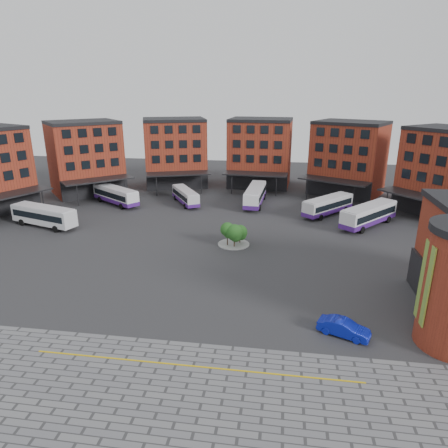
# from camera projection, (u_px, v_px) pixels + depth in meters

# --- Properties ---
(ground) EXTENTS (160.00, 160.00, 0.00)m
(ground) POSITION_uv_depth(u_px,v_px,m) (203.00, 283.00, 44.50)
(ground) COLOR #28282B
(ground) RESTS_ON ground
(yellow_line) EXTENTS (26.00, 0.15, 0.02)m
(yellow_line) POSITION_uv_depth(u_px,v_px,m) (193.00, 366.00, 31.10)
(yellow_line) COLOR gold
(yellow_line) RESTS_ON paving_zone
(main_building) EXTENTS (94.14, 42.48, 14.60)m
(main_building) POSITION_uv_depth(u_px,v_px,m) (216.00, 160.00, 78.68)
(main_building) COLOR maroon
(main_building) RESTS_ON ground
(tree_island) EXTENTS (4.40, 4.40, 3.37)m
(tree_island) POSITION_uv_depth(u_px,v_px,m) (235.00, 233.00, 54.49)
(tree_island) COLOR gray
(tree_island) RESTS_ON ground
(bus_a) EXTENTS (11.75, 5.95, 3.25)m
(bus_a) POSITION_uv_depth(u_px,v_px,m) (44.00, 215.00, 62.17)
(bus_a) COLOR silver
(bus_a) RESTS_ON ground
(bus_b) EXTENTS (10.83, 8.62, 3.20)m
(bus_b) POSITION_uv_depth(u_px,v_px,m) (116.00, 195.00, 74.42)
(bus_b) COLOR white
(bus_b) RESTS_ON ground
(bus_c) EXTENTS (7.11, 9.67, 2.80)m
(bus_c) POSITION_uv_depth(u_px,v_px,m) (185.00, 196.00, 74.79)
(bus_c) COLOR silver
(bus_c) RESTS_ON ground
(bus_d) EXTENTS (3.57, 12.10, 3.37)m
(bus_d) POSITION_uv_depth(u_px,v_px,m) (255.00, 195.00, 74.18)
(bus_d) COLOR white
(bus_d) RESTS_ON ground
(bus_e) EXTENTS (9.22, 9.92, 3.10)m
(bus_e) POSITION_uv_depth(u_px,v_px,m) (328.00, 205.00, 68.15)
(bus_e) COLOR silver
(bus_e) RESTS_ON ground
(bus_f) EXTENTS (10.05, 10.87, 3.39)m
(bus_f) POSITION_uv_depth(u_px,v_px,m) (369.00, 215.00, 62.51)
(bus_f) COLOR white
(bus_f) RESTS_ON ground
(blue_car) EXTENTS (4.73, 3.15, 1.48)m
(blue_car) POSITION_uv_depth(u_px,v_px,m) (344.00, 328.00, 34.81)
(blue_car) COLOR #0D1BAD
(blue_car) RESTS_ON ground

